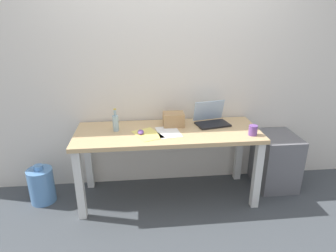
{
  "coord_description": "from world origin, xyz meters",
  "views": [
    {
      "loc": [
        -0.28,
        -2.62,
        1.8
      ],
      "look_at": [
        0.0,
        0.0,
        0.79
      ],
      "focal_mm": 31.28,
      "sensor_mm": 36.0,
      "label": 1
    }
  ],
  "objects_px": {
    "laptop_right": "(211,119)",
    "cardboard_box": "(174,119)",
    "filing_cabinet": "(275,160)",
    "computer_mouse": "(141,132)",
    "water_cooler_jug": "(42,185)",
    "beer_bottle": "(116,122)",
    "coffee_mug": "(253,130)",
    "desk": "(168,141)"
  },
  "relations": [
    {
      "from": "desk",
      "to": "beer_bottle",
      "type": "relative_size",
      "value": 7.99
    },
    {
      "from": "cardboard_box",
      "to": "coffee_mug",
      "type": "xyz_separation_m",
      "value": [
        0.71,
        -0.33,
        -0.02
      ]
    },
    {
      "from": "beer_bottle",
      "to": "cardboard_box",
      "type": "xyz_separation_m",
      "value": [
        0.57,
        0.08,
        -0.02
      ]
    },
    {
      "from": "coffee_mug",
      "to": "desk",
      "type": "bearing_deg",
      "value": 166.51
    },
    {
      "from": "desk",
      "to": "coffee_mug",
      "type": "relative_size",
      "value": 18.82
    },
    {
      "from": "computer_mouse",
      "to": "filing_cabinet",
      "type": "relative_size",
      "value": 0.17
    },
    {
      "from": "laptop_right",
      "to": "cardboard_box",
      "type": "bearing_deg",
      "value": -179.06
    },
    {
      "from": "computer_mouse",
      "to": "cardboard_box",
      "type": "distance_m",
      "value": 0.39
    },
    {
      "from": "laptop_right",
      "to": "water_cooler_jug",
      "type": "distance_m",
      "value": 1.85
    },
    {
      "from": "computer_mouse",
      "to": "coffee_mug",
      "type": "relative_size",
      "value": 1.05
    },
    {
      "from": "computer_mouse",
      "to": "beer_bottle",
      "type": "bearing_deg",
      "value": 158.28
    },
    {
      "from": "beer_bottle",
      "to": "laptop_right",
      "type": "bearing_deg",
      "value": 5.37
    },
    {
      "from": "laptop_right",
      "to": "coffee_mug",
      "type": "relative_size",
      "value": 3.85
    },
    {
      "from": "desk",
      "to": "beer_bottle",
      "type": "xyz_separation_m",
      "value": [
        -0.5,
        0.05,
        0.19
      ]
    },
    {
      "from": "computer_mouse",
      "to": "desk",
      "type": "bearing_deg",
      "value": 11.46
    },
    {
      "from": "desk",
      "to": "computer_mouse",
      "type": "bearing_deg",
      "value": -170.05
    },
    {
      "from": "computer_mouse",
      "to": "water_cooler_jug",
      "type": "xyz_separation_m",
      "value": [
        -1.02,
        0.09,
        -0.57
      ]
    },
    {
      "from": "computer_mouse",
      "to": "cardboard_box",
      "type": "relative_size",
      "value": 0.48
    },
    {
      "from": "desk",
      "to": "filing_cabinet",
      "type": "xyz_separation_m",
      "value": [
        1.2,
        0.1,
        -0.34
      ]
    },
    {
      "from": "coffee_mug",
      "to": "filing_cabinet",
      "type": "height_order",
      "value": "coffee_mug"
    },
    {
      "from": "coffee_mug",
      "to": "water_cooler_jug",
      "type": "relative_size",
      "value": 0.23
    },
    {
      "from": "cardboard_box",
      "to": "coffee_mug",
      "type": "height_order",
      "value": "cardboard_box"
    },
    {
      "from": "desk",
      "to": "computer_mouse",
      "type": "distance_m",
      "value": 0.29
    },
    {
      "from": "beer_bottle",
      "to": "computer_mouse",
      "type": "xyz_separation_m",
      "value": [
        0.24,
        -0.1,
        -0.07
      ]
    },
    {
      "from": "water_cooler_jug",
      "to": "coffee_mug",
      "type": "bearing_deg",
      "value": -6.32
    },
    {
      "from": "laptop_right",
      "to": "filing_cabinet",
      "type": "relative_size",
      "value": 0.62
    },
    {
      "from": "laptop_right",
      "to": "beer_bottle",
      "type": "relative_size",
      "value": 1.64
    },
    {
      "from": "water_cooler_jug",
      "to": "laptop_right",
      "type": "bearing_deg",
      "value": 3.42
    },
    {
      "from": "laptop_right",
      "to": "coffee_mug",
      "type": "bearing_deg",
      "value": -46.43
    },
    {
      "from": "cardboard_box",
      "to": "filing_cabinet",
      "type": "xyz_separation_m",
      "value": [
        1.12,
        -0.04,
        -0.51
      ]
    },
    {
      "from": "desk",
      "to": "computer_mouse",
      "type": "height_order",
      "value": "computer_mouse"
    },
    {
      "from": "desk",
      "to": "cardboard_box",
      "type": "xyz_separation_m",
      "value": [
        0.07,
        0.14,
        0.17
      ]
    },
    {
      "from": "laptop_right",
      "to": "beer_bottle",
      "type": "distance_m",
      "value": 0.97
    },
    {
      "from": "filing_cabinet",
      "to": "desk",
      "type": "bearing_deg",
      "value": -175.14
    },
    {
      "from": "cardboard_box",
      "to": "filing_cabinet",
      "type": "height_order",
      "value": "cardboard_box"
    },
    {
      "from": "computer_mouse",
      "to": "cardboard_box",
      "type": "xyz_separation_m",
      "value": [
        0.34,
        0.19,
        0.05
      ]
    },
    {
      "from": "computer_mouse",
      "to": "filing_cabinet",
      "type": "xyz_separation_m",
      "value": [
        1.46,
        0.15,
        -0.46
      ]
    },
    {
      "from": "laptop_right",
      "to": "computer_mouse",
      "type": "relative_size",
      "value": 3.66
    },
    {
      "from": "laptop_right",
      "to": "water_cooler_jug",
      "type": "xyz_separation_m",
      "value": [
        -1.74,
        -0.1,
        -0.61
      ]
    },
    {
      "from": "laptop_right",
      "to": "cardboard_box",
      "type": "relative_size",
      "value": 1.76
    },
    {
      "from": "laptop_right",
      "to": "coffee_mug",
      "type": "xyz_separation_m",
      "value": [
        0.32,
        -0.33,
        -0.0
      ]
    },
    {
      "from": "beer_bottle",
      "to": "coffee_mug",
      "type": "bearing_deg",
      "value": -10.7
    }
  ]
}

